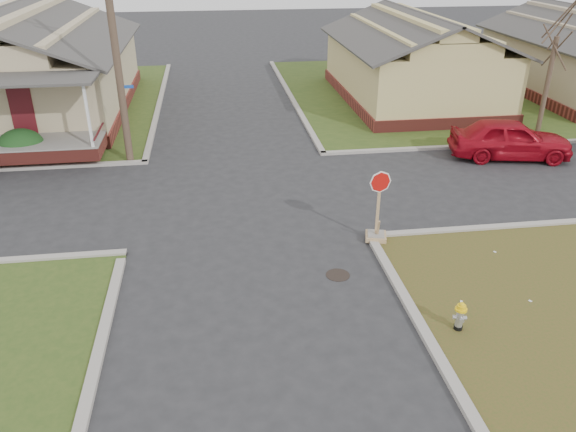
{
  "coord_description": "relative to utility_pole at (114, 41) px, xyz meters",
  "views": [
    {
      "loc": [
        -0.88,
        -12.85,
        8.09
      ],
      "look_at": [
        1.07,
        1.0,
        1.1
      ],
      "focal_mm": 35.0,
      "sensor_mm": 36.0,
      "label": 1
    }
  ],
  "objects": [
    {
      "name": "tree_mid_right",
      "position": [
        18.2,
        1.3,
        -2.51
      ],
      "size": [
        0.22,
        0.22,
        4.2
      ],
      "primitive_type": "cylinder",
      "color": "#402F25",
      "rests_on": "verge_far_right"
    },
    {
      "name": "side_house_yellow",
      "position": [
        14.2,
        7.6,
        -2.47
      ],
      "size": [
        7.6,
        11.6,
        4.7
      ],
      "color": "maroon",
      "rests_on": "ground"
    },
    {
      "name": "fire_hydrant",
      "position": [
        8.61,
        -12.08,
        -4.21
      ],
      "size": [
        0.27,
        0.27,
        0.73
      ],
      "rotation": [
        0.0,
        0.0,
        -0.29
      ],
      "color": "black",
      "rests_on": "ground"
    },
    {
      "name": "utility_pole",
      "position": [
        0.0,
        0.0,
        0.0
      ],
      "size": [
        1.8,
        0.28,
        9.0
      ],
      "color": "#402F25",
      "rests_on": "ground"
    },
    {
      "name": "hedge_right",
      "position": [
        -4.18,
        0.55,
        -3.99
      ],
      "size": [
        1.61,
        1.32,
        1.23
      ],
      "primitive_type": "ellipsoid",
      "color": "#153A16",
      "rests_on": "verge_far_left"
    },
    {
      "name": "ground",
      "position": [
        4.2,
        -8.9,
        -4.66
      ],
      "size": [
        120.0,
        120.0,
        0.0
      ],
      "primitive_type": "plane",
      "color": "#272729",
      "rests_on": "ground"
    },
    {
      "name": "corner_house",
      "position": [
        -5.8,
        7.78,
        -2.38
      ],
      "size": [
        10.1,
        15.5,
        5.3
      ],
      "color": "maroon",
      "rests_on": "ground"
    },
    {
      "name": "manhole",
      "position": [
        6.4,
        -9.4,
        -4.66
      ],
      "size": [
        0.64,
        0.64,
        0.01
      ],
      "primitive_type": "cylinder",
      "color": "black",
      "rests_on": "ground"
    },
    {
      "name": "curbs",
      "position": [
        4.2,
        -3.9,
        -4.66
      ],
      "size": [
        80.0,
        40.0,
        0.12
      ],
      "primitive_type": null,
      "color": "#A19A91",
      "rests_on": "ground"
    },
    {
      "name": "stop_sign",
      "position": [
        7.93,
        -7.67,
        -4.14
      ],
      "size": [
        0.61,
        0.6,
        2.17
      ],
      "rotation": [
        0.0,
        0.0,
        -0.25
      ],
      "color": "tan",
      "rests_on": "ground"
    },
    {
      "name": "red_sedan",
      "position": [
        15.17,
        -1.68,
        -3.86
      ],
      "size": [
        4.99,
        2.77,
        1.61
      ],
      "primitive_type": "imported",
      "rotation": [
        0.0,
        0.0,
        1.38
      ],
      "color": "#A20B1A",
      "rests_on": "ground"
    }
  ]
}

